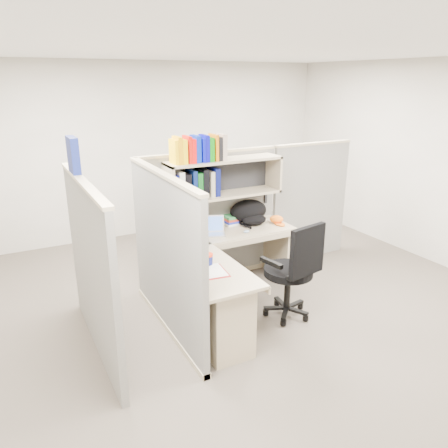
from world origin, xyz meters
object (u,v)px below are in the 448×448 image
laptop (212,226)px  task_chair (291,285)px  backpack (251,212)px  desk (225,292)px  snack_canister (207,259)px

laptop → task_chair: size_ratio=0.27×
laptop → backpack: (0.61, 0.15, 0.04)m
backpack → laptop: bearing=-156.4°
desk → laptop: 0.95m
task_chair → backpack: bearing=82.3°
desk → backpack: size_ratio=3.63×
laptop → backpack: bearing=35.9°
backpack → task_chair: 1.18m
task_chair → laptop: bearing=117.0°
desk → task_chair: size_ratio=1.61×
desk → snack_canister: bearing=149.0°
laptop → snack_canister: bearing=-97.9°
desk → task_chair: (0.73, -0.09, -0.06)m
laptop → task_chair: bearing=-41.3°
desk → backpack: 1.38m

